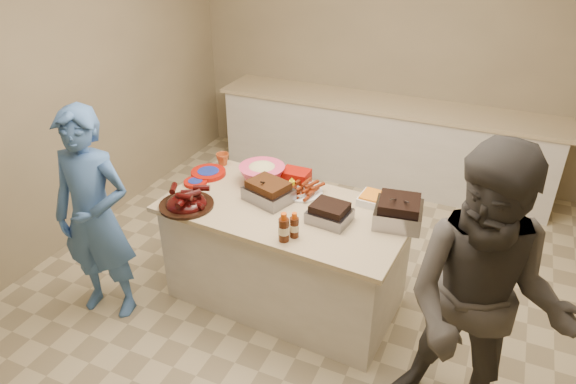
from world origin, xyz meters
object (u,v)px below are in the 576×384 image
at_px(plastic_cup, 223,165).
at_px(bbq_bottle_a, 294,236).
at_px(rib_platter, 187,206).
at_px(roasting_pan, 397,223).
at_px(bbq_bottle_b, 284,240).
at_px(island, 285,297).
at_px(mustard_bottle, 292,192).
at_px(coleslaw_bowl, 262,183).
at_px(guest_blue, 114,305).

bearing_deg(plastic_cup, bbq_bottle_a, -37.31).
bearing_deg(rib_platter, plastic_cup, 98.27).
xyz_separation_m(roasting_pan, bbq_bottle_b, (-0.62, -0.50, 0.00)).
bearing_deg(island, plastic_cup, 154.93).
distance_m(roasting_pan, mustard_bottle, 0.83).
height_order(rib_platter, mustard_bottle, rib_platter).
bearing_deg(roasting_pan, plastic_cup, 161.20).
bearing_deg(bbq_bottle_a, coleslaw_bowl, 131.87).
height_order(rib_platter, coleslaw_bowl, coleslaw_bowl).
relative_size(coleslaw_bowl, plastic_cup, 3.28).
relative_size(bbq_bottle_a, bbq_bottle_b, 0.88).
xyz_separation_m(bbq_bottle_a, guest_blue, (-1.38, -0.31, -0.83)).
height_order(roasting_pan, coleslaw_bowl, coleslaw_bowl).
bearing_deg(bbq_bottle_a, plastic_cup, 142.69).
height_order(roasting_pan, plastic_cup, roasting_pan).
bearing_deg(bbq_bottle_a, roasting_pan, 37.08).
relative_size(rib_platter, roasting_pan, 1.26).
height_order(mustard_bottle, guest_blue, mustard_bottle).
xyz_separation_m(rib_platter, coleslaw_bowl, (0.34, 0.53, 0.00)).
bearing_deg(coleslaw_bowl, plastic_cup, 160.96).
bearing_deg(plastic_cup, roasting_pan, -10.85).
bearing_deg(roasting_pan, guest_blue, -167.01).
xyz_separation_m(island, coleslaw_bowl, (-0.31, 0.27, 0.83)).
distance_m(rib_platter, guest_blue, 1.04).
relative_size(bbq_bottle_a, plastic_cup, 1.65).
relative_size(island, plastic_cup, 16.20).
bearing_deg(island, coleslaw_bowl, 143.63).
distance_m(plastic_cup, guest_blue, 1.40).
bearing_deg(rib_platter, island, 22.31).
relative_size(bbq_bottle_b, plastic_cup, 1.88).
relative_size(island, bbq_bottle_a, 9.83).
relative_size(island, bbq_bottle_b, 8.63).
bearing_deg(island, mustard_bottle, 105.92).
distance_m(island, roasting_pan, 1.14).
bearing_deg(guest_blue, mustard_bottle, 27.43).
relative_size(island, roasting_pan, 5.62).
xyz_separation_m(roasting_pan, mustard_bottle, (-0.82, 0.10, 0.00)).
xyz_separation_m(rib_platter, guest_blue, (-0.53, -0.36, -0.83)).
distance_m(rib_platter, bbq_bottle_a, 0.85).
relative_size(plastic_cup, guest_blue, 0.07).
xyz_separation_m(rib_platter, bbq_bottle_b, (0.81, -0.11, 0.00)).
bearing_deg(rib_platter, bbq_bottle_a, -2.78).
xyz_separation_m(roasting_pan, plastic_cup, (-1.53, 0.29, 0.00)).
bearing_deg(rib_platter, bbq_bottle_b, -7.65).
xyz_separation_m(coleslaw_bowl, guest_blue, (-0.86, -0.89, -0.83)).
bearing_deg(bbq_bottle_a, rib_platter, 177.22).
height_order(island, bbq_bottle_b, bbq_bottle_b).
height_order(bbq_bottle_b, mustard_bottle, bbq_bottle_b).
bearing_deg(bbq_bottle_a, bbq_bottle_b, -122.59).
relative_size(roasting_pan, plastic_cup, 2.88).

